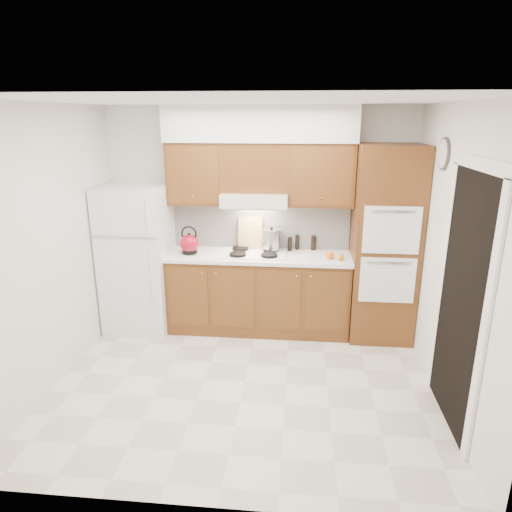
# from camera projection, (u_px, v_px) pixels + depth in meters

# --- Properties ---
(floor) EXTENTS (3.60, 3.60, 0.00)m
(floor) POSITION_uv_depth(u_px,v_px,m) (245.00, 382.00, 4.44)
(floor) COLOR beige
(floor) RESTS_ON ground
(ceiling) EXTENTS (3.60, 3.60, 0.00)m
(ceiling) POSITION_uv_depth(u_px,v_px,m) (242.00, 101.00, 3.68)
(ceiling) COLOR white
(ceiling) RESTS_ON wall_back
(wall_back) EXTENTS (3.60, 0.02, 2.60)m
(wall_back) POSITION_uv_depth(u_px,v_px,m) (259.00, 218.00, 5.49)
(wall_back) COLOR white
(wall_back) RESTS_ON floor
(wall_left) EXTENTS (0.02, 3.00, 2.60)m
(wall_left) POSITION_uv_depth(u_px,v_px,m) (51.00, 249.00, 4.23)
(wall_left) COLOR white
(wall_left) RESTS_ON floor
(wall_right) EXTENTS (0.02, 3.00, 2.60)m
(wall_right) POSITION_uv_depth(u_px,v_px,m) (453.00, 260.00, 3.89)
(wall_right) COLOR white
(wall_right) RESTS_ON floor
(fridge) EXTENTS (0.75, 0.72, 1.72)m
(fridge) POSITION_uv_depth(u_px,v_px,m) (138.00, 259.00, 5.40)
(fridge) COLOR white
(fridge) RESTS_ON floor
(base_cabinets) EXTENTS (2.11, 0.60, 0.90)m
(base_cabinets) POSITION_uv_depth(u_px,v_px,m) (259.00, 293.00, 5.45)
(base_cabinets) COLOR brown
(base_cabinets) RESTS_ON floor
(countertop) EXTENTS (2.13, 0.62, 0.04)m
(countertop) POSITION_uv_depth(u_px,v_px,m) (259.00, 256.00, 5.30)
(countertop) COLOR white
(countertop) RESTS_ON base_cabinets
(backsplash) EXTENTS (2.11, 0.03, 0.56)m
(backsplash) POSITION_uv_depth(u_px,v_px,m) (261.00, 225.00, 5.49)
(backsplash) COLOR white
(backsplash) RESTS_ON countertop
(oven_cabinet) EXTENTS (0.70, 0.65, 2.20)m
(oven_cabinet) POSITION_uv_depth(u_px,v_px,m) (384.00, 245.00, 5.10)
(oven_cabinet) COLOR brown
(oven_cabinet) RESTS_ON floor
(upper_cab_left) EXTENTS (0.63, 0.33, 0.70)m
(upper_cab_left) POSITION_uv_depth(u_px,v_px,m) (196.00, 173.00, 5.23)
(upper_cab_left) COLOR brown
(upper_cab_left) RESTS_ON wall_back
(upper_cab_right) EXTENTS (0.73, 0.33, 0.70)m
(upper_cab_right) POSITION_uv_depth(u_px,v_px,m) (321.00, 175.00, 5.10)
(upper_cab_right) COLOR brown
(upper_cab_right) RESTS_ON wall_back
(range_hood) EXTENTS (0.75, 0.45, 0.15)m
(range_hood) POSITION_uv_depth(u_px,v_px,m) (255.00, 199.00, 5.19)
(range_hood) COLOR silver
(range_hood) RESTS_ON wall_back
(upper_cab_over_hood) EXTENTS (0.75, 0.33, 0.55)m
(upper_cab_over_hood) POSITION_uv_depth(u_px,v_px,m) (255.00, 167.00, 5.15)
(upper_cab_over_hood) COLOR brown
(upper_cab_over_hood) RESTS_ON range_hood
(soffit) EXTENTS (2.13, 0.36, 0.40)m
(soffit) POSITION_uv_depth(u_px,v_px,m) (260.00, 124.00, 4.99)
(soffit) COLOR silver
(soffit) RESTS_ON wall_back
(cooktop) EXTENTS (0.74, 0.50, 0.01)m
(cooktop) POSITION_uv_depth(u_px,v_px,m) (254.00, 253.00, 5.32)
(cooktop) COLOR white
(cooktop) RESTS_ON countertop
(doorway) EXTENTS (0.02, 0.90, 2.10)m
(doorway) POSITION_uv_depth(u_px,v_px,m) (461.00, 304.00, 3.63)
(doorway) COLOR black
(doorway) RESTS_ON floor
(wall_clock) EXTENTS (0.02, 0.30, 0.30)m
(wall_clock) POSITION_uv_depth(u_px,v_px,m) (444.00, 154.00, 4.17)
(wall_clock) COLOR #3F3833
(wall_clock) RESTS_ON wall_right
(kettle) EXTENTS (0.28, 0.28, 0.22)m
(kettle) POSITION_uv_depth(u_px,v_px,m) (189.00, 244.00, 5.30)
(kettle) COLOR maroon
(kettle) RESTS_ON countertop
(cutting_board) EXTENTS (0.29, 0.10, 0.38)m
(cutting_board) POSITION_uv_depth(u_px,v_px,m) (250.00, 233.00, 5.46)
(cutting_board) COLOR tan
(cutting_board) RESTS_ON countertop
(stock_pot) EXTENTS (0.25, 0.25, 0.23)m
(stock_pot) POSITION_uv_depth(u_px,v_px,m) (271.00, 239.00, 5.39)
(stock_pot) COLOR #B3B3B7
(stock_pot) RESTS_ON cooktop
(condiment_a) EXTENTS (0.06, 0.06, 0.18)m
(condiment_a) POSITION_uv_depth(u_px,v_px,m) (297.00, 242.00, 5.47)
(condiment_a) COLOR black
(condiment_a) RESTS_ON countertop
(condiment_b) EXTENTS (0.07, 0.07, 0.17)m
(condiment_b) POSITION_uv_depth(u_px,v_px,m) (290.00, 244.00, 5.42)
(condiment_b) COLOR black
(condiment_b) RESTS_ON countertop
(condiment_c) EXTENTS (0.07, 0.07, 0.17)m
(condiment_c) POSITION_uv_depth(u_px,v_px,m) (314.00, 243.00, 5.46)
(condiment_c) COLOR black
(condiment_c) RESTS_ON countertop
(orange_near) EXTENTS (0.08, 0.08, 0.07)m
(orange_near) POSITION_uv_depth(u_px,v_px,m) (341.00, 257.00, 5.07)
(orange_near) COLOR #FFA00D
(orange_near) RESTS_ON countertop
(orange_far) EXTENTS (0.10, 0.10, 0.09)m
(orange_far) POSITION_uv_depth(u_px,v_px,m) (330.00, 255.00, 5.12)
(orange_far) COLOR orange
(orange_far) RESTS_ON countertop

